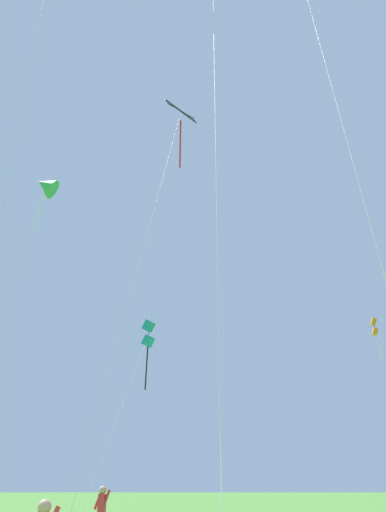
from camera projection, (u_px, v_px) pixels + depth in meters
kite_teal_box at (148, 336)px, 33.26m from camera, size 2.22×8.79×11.61m
kite_orange_box at (375, 328)px, 45.67m from camera, size 2.74×10.70×15.42m
kite_green_small at (46, 186)px, 28.70m from camera, size 1.95×9.43×17.70m
kite_black_large at (179, 125)px, 26.98m from camera, size 2.94×10.06×20.85m
person_near_tree at (102, 510)px, 16.51m from camera, size 0.56×0.24×1.74m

